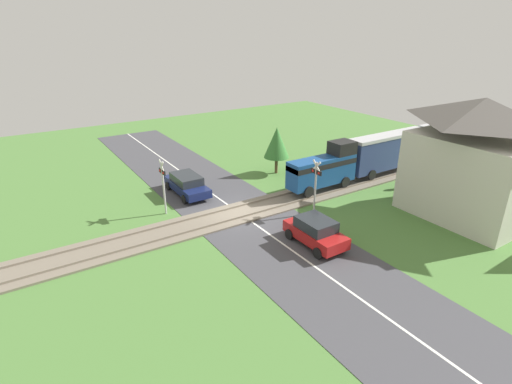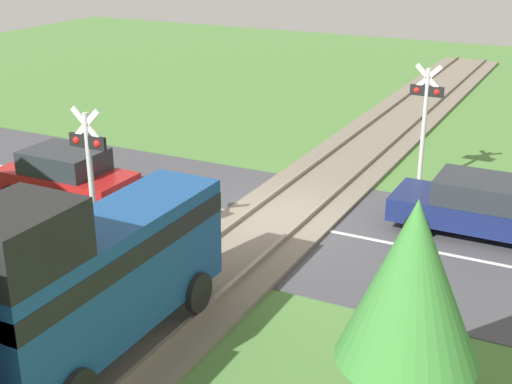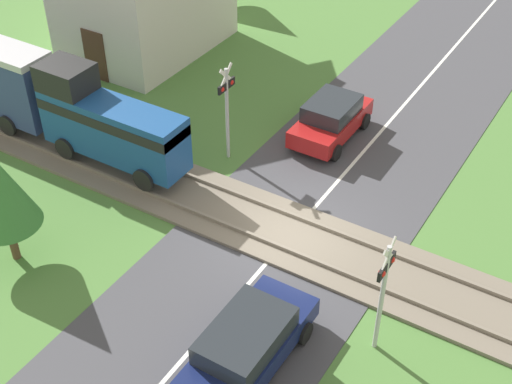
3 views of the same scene
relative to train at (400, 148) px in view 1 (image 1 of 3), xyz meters
name	(u,v)px [view 1 (image 1 of 3)]	position (x,y,z in m)	size (l,w,h in m)	color
ground_plane	(240,214)	(0.00, -14.87, -1.89)	(60.00, 60.00, 0.00)	#4C7A38
road_surface	(240,214)	(0.00, -14.87, -1.88)	(48.00, 6.40, 0.02)	#424247
track_bed	(240,213)	(0.00, -14.87, -1.82)	(2.80, 48.00, 0.24)	#756B5B
train	(400,148)	(0.00, 0.00, 0.00)	(1.58, 21.40, 3.18)	navy
car_near_crossing	(187,184)	(-4.76, -16.31, -1.15)	(4.43, 1.87, 1.41)	#141E4C
car_far_side	(315,231)	(5.45, -13.43, -1.11)	(3.62, 1.81, 1.50)	#A81919
crossing_signal_west_approach	(163,180)	(-2.52, -18.74, 0.33)	(0.90, 0.18, 3.50)	#B7B7B7
crossing_signal_east_approach	(316,181)	(2.52, -10.99, 0.33)	(0.90, 0.18, 3.50)	#B7B7B7
station_building	(473,162)	(7.69, -3.47, 1.62)	(7.23, 5.21, 7.21)	beige
pedestrian_by_station	(410,178)	(2.90, -2.27, -1.16)	(0.40, 0.40, 1.61)	#7F3D84
tree_roadside_hedge	(277,143)	(-4.93, -8.56, 0.60)	(1.99, 1.99, 3.70)	brown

